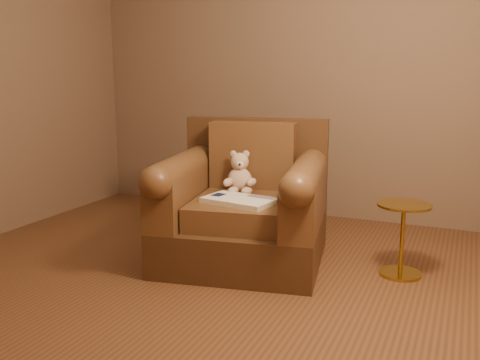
% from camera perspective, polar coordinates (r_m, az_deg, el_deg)
% --- Properties ---
extents(floor, '(4.00, 4.00, 0.00)m').
position_cam_1_polar(floor, '(3.46, -5.27, -11.25)').
color(floor, brown).
rests_on(floor, ground).
extents(room, '(4.02, 4.02, 2.71)m').
position_cam_1_polar(room, '(3.21, -5.87, 18.25)').
color(room, '#785E4A').
rests_on(room, ground).
extents(armchair, '(1.26, 1.22, 0.98)m').
position_cam_1_polar(armchair, '(3.82, 0.49, -2.96)').
color(armchair, '#442A16').
rests_on(armchair, floor).
extents(teddy_bear, '(0.23, 0.26, 0.31)m').
position_cam_1_polar(teddy_bear, '(3.87, -0.03, 0.37)').
color(teddy_bear, '#D0AD92').
rests_on(teddy_bear, armchair).
extents(guidebook, '(0.50, 0.35, 0.04)m').
position_cam_1_polar(guidebook, '(3.57, -0.12, -2.20)').
color(guidebook, beige).
rests_on(guidebook, armchair).
extents(side_table, '(0.35, 0.35, 0.49)m').
position_cam_1_polar(side_table, '(3.70, 16.92, -5.84)').
color(side_table, gold).
rests_on(side_table, floor).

